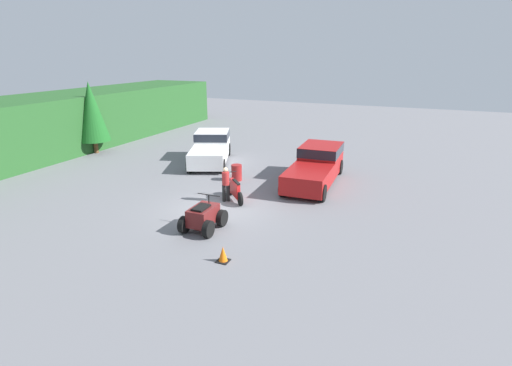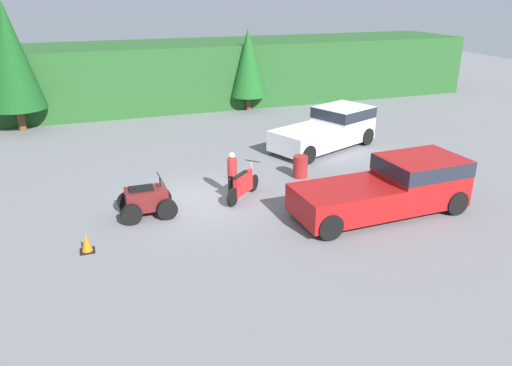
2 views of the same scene
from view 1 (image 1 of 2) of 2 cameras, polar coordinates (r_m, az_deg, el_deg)
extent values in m
plane|color=slate|center=(18.04, -5.67, -3.79)|extent=(80.00, 80.00, 0.00)
cylinder|color=brown|center=(30.13, -21.90, 4.83)|extent=(0.29, 0.29, 0.88)
cone|color=#19561E|center=(29.71, -22.45, 9.41)|extent=(2.15, 2.15, 4.01)
cube|color=maroon|center=(22.83, 9.23, 3.47)|extent=(2.73, 2.20, 1.58)
cube|color=#1E232D|center=(22.70, 9.29, 4.73)|extent=(2.75, 2.22, 0.50)
cube|color=maroon|center=(20.15, 7.44, 0.61)|extent=(3.32, 2.23, 0.93)
cylinder|color=black|center=(23.92, 7.29, 2.75)|extent=(0.84, 0.31, 0.83)
cylinder|color=black|center=(23.57, 11.84, 2.27)|extent=(0.84, 0.31, 0.83)
cylinder|color=black|center=(19.48, 3.90, -0.76)|extent=(0.84, 0.31, 0.83)
cylinder|color=black|center=(19.04, 9.46, -1.42)|extent=(0.84, 0.31, 0.83)
cube|color=white|center=(26.71, -6.22, 5.74)|extent=(2.99, 2.84, 1.58)
cube|color=#1E232D|center=(26.61, -6.26, 6.83)|extent=(3.01, 2.87, 0.50)
cube|color=white|center=(24.25, -6.91, 3.65)|extent=(3.47, 3.04, 0.93)
cylinder|color=black|center=(27.60, -8.02, 4.79)|extent=(0.87, 0.58, 0.83)
cylinder|color=black|center=(27.37, -4.01, 4.82)|extent=(0.87, 0.58, 0.83)
cylinder|color=black|center=(23.61, -9.48, 2.43)|extent=(0.87, 0.58, 0.83)
cylinder|color=black|center=(23.35, -4.82, 2.44)|extent=(0.87, 0.58, 0.83)
cylinder|color=black|center=(19.71, -3.66, -0.81)|extent=(0.54, 0.51, 0.64)
cylinder|color=black|center=(18.32, -2.28, -2.29)|extent=(0.54, 0.51, 0.64)
cube|color=red|center=(18.93, -3.01, -0.82)|extent=(0.95, 0.91, 0.75)
cylinder|color=#B7B7BC|center=(19.52, -3.64, 0.35)|extent=(0.27, 0.25, 0.85)
cylinder|color=black|center=(19.40, -3.67, 1.58)|extent=(0.44, 0.46, 0.04)
cube|color=black|center=(18.62, -2.85, 0.18)|extent=(0.71, 0.68, 0.06)
cylinder|color=black|center=(16.75, -8.13, -4.42)|extent=(0.68, 0.23, 0.67)
cylinder|color=black|center=(16.26, -4.86, -5.01)|extent=(0.68, 0.23, 0.67)
cylinder|color=black|center=(15.86, -10.23, -5.87)|extent=(0.68, 0.23, 0.67)
cylinder|color=black|center=(15.34, -6.83, -6.55)|extent=(0.68, 0.23, 0.67)
cube|color=#5B1919|center=(15.94, -7.55, -4.59)|extent=(1.34, 0.84, 0.68)
cylinder|color=black|center=(16.15, -6.76, -2.28)|extent=(0.05, 0.05, 0.35)
cylinder|color=black|center=(16.09, -6.78, -1.70)|extent=(0.05, 1.01, 0.04)
cube|color=black|center=(15.69, -7.86, -3.49)|extent=(0.78, 0.48, 0.08)
cylinder|color=black|center=(18.85, -4.59, -1.44)|extent=(0.24, 0.24, 0.82)
cylinder|color=black|center=(18.88, -4.02, -1.40)|extent=(0.24, 0.24, 0.82)
cylinder|color=maroon|center=(18.63, -4.36, 0.66)|extent=(0.48, 0.48, 0.62)
sphere|color=tan|center=(18.51, -4.39, 1.90)|extent=(0.31, 0.31, 0.22)
cube|color=black|center=(13.78, -4.71, -11.03)|extent=(0.42, 0.42, 0.03)
cone|color=orange|center=(13.65, -4.74, -10.07)|extent=(0.32, 0.32, 0.55)
cylinder|color=maroon|center=(21.91, -2.79, 1.50)|extent=(0.58, 0.58, 0.88)
camera|label=2|loc=(13.45, 60.48, 10.85)|focal=35.00mm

